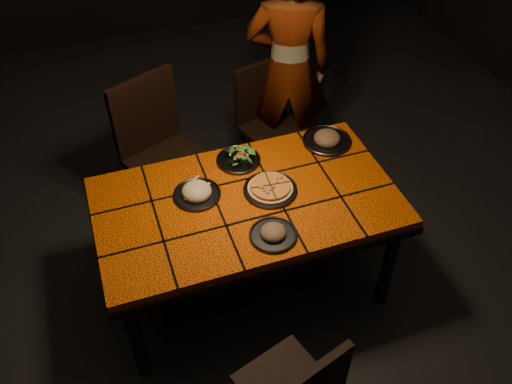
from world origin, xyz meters
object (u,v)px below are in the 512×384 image
object	(u,v)px
diner	(288,69)
plate_pasta	(197,193)
dining_table	(247,209)
chair_far_left	(159,145)
chair_far_right	(267,116)
plate_pizza	(270,189)

from	to	relation	value
diner	plate_pasta	bearing A→B (deg)	67.81
plate_pasta	dining_table	bearing A→B (deg)	-24.68
chair_far_left	diner	distance (m)	1.03
chair_far_left	chair_far_right	size ratio (longest dim) A/B	1.18
chair_far_right	diner	world-z (taller)	diner
dining_table	diner	xyz separation A→B (m)	(0.65, 1.05, 0.15)
dining_table	plate_pasta	distance (m)	0.29
diner	plate_pizza	size ratio (longest dim) A/B	5.58
plate_pizza	plate_pasta	size ratio (longest dim) A/B	1.14
plate_pizza	plate_pasta	bearing A→B (deg)	166.01
chair_far_right	plate_pizza	distance (m)	1.08
dining_table	chair_far_left	xyz separation A→B (m)	(-0.32, 0.82, -0.08)
diner	chair_far_right	bearing A→B (deg)	38.59
diner	chair_far_left	bearing A→B (deg)	35.06
chair_far_right	chair_far_left	bearing A→B (deg)	176.18
diner	plate_pizza	bearing A→B (deg)	85.01
diner	plate_pasta	world-z (taller)	diner
chair_far_left	diner	world-z (taller)	diner
diner	plate_pizza	world-z (taller)	diner
dining_table	chair_far_left	size ratio (longest dim) A/B	1.57
plate_pizza	dining_table	bearing A→B (deg)	-173.33
chair_far_left	diner	size ratio (longest dim) A/B	0.63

